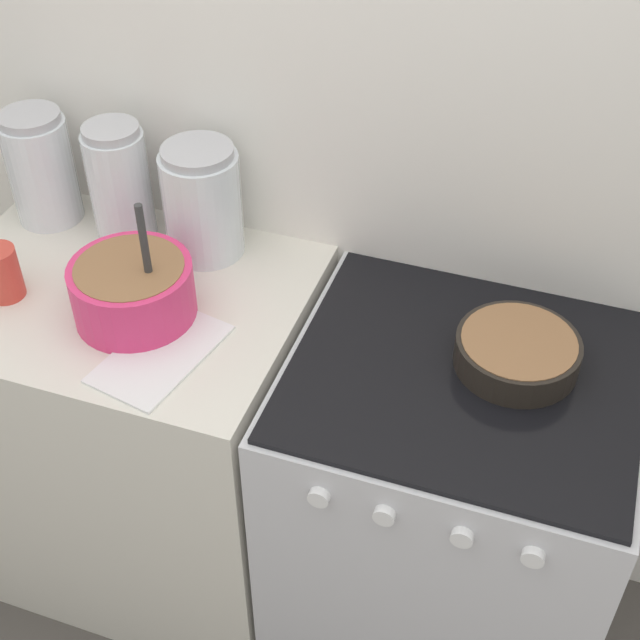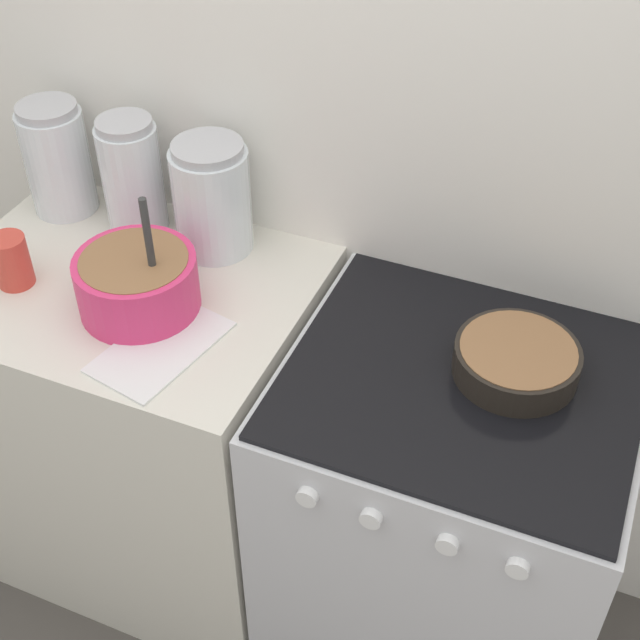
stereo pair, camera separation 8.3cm
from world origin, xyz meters
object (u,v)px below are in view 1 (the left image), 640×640
at_px(stove, 444,517).
at_px(storage_jar_left, 43,174).
at_px(storage_jar_middle, 120,189).
at_px(tin_can, 1,273).
at_px(mixing_bowl, 133,288).
at_px(baking_pan, 517,352).
at_px(storage_jar_right, 203,208).

height_order(stove, storage_jar_left, storage_jar_left).
bearing_deg(storage_jar_left, storage_jar_middle, -0.00).
bearing_deg(storage_jar_left, tin_can, -76.26).
bearing_deg(mixing_bowl, storage_jar_left, 144.70).
height_order(mixing_bowl, storage_jar_left, mixing_bowl).
bearing_deg(storage_jar_middle, stove, -13.53).
distance_m(baking_pan, storage_jar_right, 0.75).
xyz_separation_m(baking_pan, storage_jar_left, (-1.13, 0.15, 0.08)).
bearing_deg(mixing_bowl, storage_jar_middle, 122.04).
height_order(baking_pan, storage_jar_right, storage_jar_right).
relative_size(baking_pan, storage_jar_left, 0.90).
bearing_deg(storage_jar_middle, mixing_bowl, -57.96).
xyz_separation_m(stove, baking_pan, (0.09, 0.05, 0.49)).
bearing_deg(storage_jar_middle, tin_can, -114.50).
xyz_separation_m(storage_jar_left, tin_can, (0.07, -0.29, -0.06)).
distance_m(baking_pan, storage_jar_middle, 0.94).
height_order(storage_jar_left, storage_jar_right, storage_jar_left).
distance_m(baking_pan, tin_can, 1.07).
bearing_deg(storage_jar_left, storage_jar_right, -0.00).
distance_m(storage_jar_left, tin_can, 0.30).
relative_size(stove, tin_can, 7.86).
relative_size(baking_pan, storage_jar_middle, 0.88).
height_order(stove, mixing_bowl, mixing_bowl).
distance_m(storage_jar_right, tin_can, 0.44).
bearing_deg(stove, baking_pan, 32.30).
xyz_separation_m(stove, tin_can, (-0.98, -0.09, 0.52)).
distance_m(stove, storage_jar_left, 1.21).
xyz_separation_m(baking_pan, storage_jar_right, (-0.73, 0.15, 0.08)).
bearing_deg(storage_jar_right, mixing_bowl, -99.12).
distance_m(stove, mixing_bowl, 0.87).
height_order(mixing_bowl, tin_can, mixing_bowl).
bearing_deg(mixing_bowl, storage_jar_right, 80.88).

